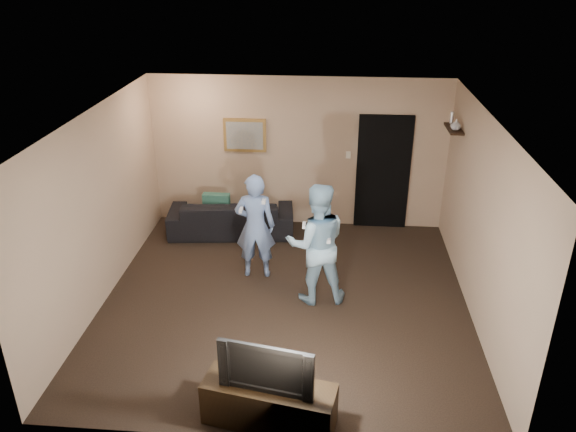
# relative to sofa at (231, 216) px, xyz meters

# --- Properties ---
(ground) EXTENTS (5.00, 5.00, 0.00)m
(ground) POSITION_rel_sofa_xyz_m (1.10, -2.00, -0.31)
(ground) COLOR black
(ground) RESTS_ON ground
(ceiling) EXTENTS (5.00, 5.00, 0.04)m
(ceiling) POSITION_rel_sofa_xyz_m (1.10, -2.00, 2.29)
(ceiling) COLOR silver
(ceiling) RESTS_ON wall_back
(wall_back) EXTENTS (5.00, 0.04, 2.60)m
(wall_back) POSITION_rel_sofa_xyz_m (1.10, 0.50, 0.99)
(wall_back) COLOR tan
(wall_back) RESTS_ON ground
(wall_front) EXTENTS (5.00, 0.04, 2.60)m
(wall_front) POSITION_rel_sofa_xyz_m (1.10, -4.50, 0.99)
(wall_front) COLOR tan
(wall_front) RESTS_ON ground
(wall_left) EXTENTS (0.04, 5.00, 2.60)m
(wall_left) POSITION_rel_sofa_xyz_m (-1.40, -2.00, 0.99)
(wall_left) COLOR tan
(wall_left) RESTS_ON ground
(wall_right) EXTENTS (0.04, 5.00, 2.60)m
(wall_right) POSITION_rel_sofa_xyz_m (3.60, -2.00, 0.99)
(wall_right) COLOR tan
(wall_right) RESTS_ON ground
(sofa) EXTENTS (2.17, 1.02, 0.61)m
(sofa) POSITION_rel_sofa_xyz_m (0.00, 0.00, 0.00)
(sofa) COLOR black
(sofa) RESTS_ON ground
(throw_pillow) EXTENTS (0.46, 0.15, 0.45)m
(throw_pillow) POSITION_rel_sofa_xyz_m (-0.24, 0.00, 0.17)
(throw_pillow) COLOR #194C41
(throw_pillow) RESTS_ON sofa
(painting_frame) EXTENTS (0.72, 0.05, 0.57)m
(painting_frame) POSITION_rel_sofa_xyz_m (0.20, 0.47, 1.29)
(painting_frame) COLOR olive
(painting_frame) RESTS_ON wall_back
(painting_canvas) EXTENTS (0.62, 0.01, 0.47)m
(painting_canvas) POSITION_rel_sofa_xyz_m (0.20, 0.45, 1.29)
(painting_canvas) COLOR slate
(painting_canvas) RESTS_ON painting_frame
(doorway) EXTENTS (0.90, 0.06, 2.00)m
(doorway) POSITION_rel_sofa_xyz_m (2.55, 0.47, 0.69)
(doorway) COLOR black
(doorway) RESTS_ON ground
(light_switch) EXTENTS (0.08, 0.02, 0.12)m
(light_switch) POSITION_rel_sofa_xyz_m (1.95, 0.47, 0.99)
(light_switch) COLOR silver
(light_switch) RESTS_ON wall_back
(wall_shelf) EXTENTS (0.20, 0.60, 0.03)m
(wall_shelf) POSITION_rel_sofa_xyz_m (3.49, -0.20, 1.68)
(wall_shelf) COLOR black
(wall_shelf) RESTS_ON wall_right
(shelf_vase) EXTENTS (0.16, 0.16, 0.16)m
(shelf_vase) POSITION_rel_sofa_xyz_m (3.49, -0.31, 1.78)
(shelf_vase) COLOR #B2B2B7
(shelf_vase) RESTS_ON wall_shelf
(shelf_figurine) EXTENTS (0.06, 0.06, 0.18)m
(shelf_figurine) POSITION_rel_sofa_xyz_m (3.49, 0.04, 1.79)
(shelf_figurine) COLOR silver
(shelf_figurine) RESTS_ON wall_shelf
(tv_console) EXTENTS (1.40, 0.67, 0.48)m
(tv_console) POSITION_rel_sofa_xyz_m (1.14, -4.27, -0.06)
(tv_console) COLOR black
(tv_console) RESTS_ON ground
(television) EXTENTS (0.97, 0.30, 0.55)m
(television) POSITION_rel_sofa_xyz_m (1.14, -4.27, 0.46)
(television) COLOR black
(television) RESTS_ON tv_console
(wii_player_left) EXTENTS (0.61, 0.50, 1.60)m
(wii_player_left) POSITION_rel_sofa_xyz_m (0.61, -1.35, 0.49)
(wii_player_left) COLOR #6D89BD
(wii_player_left) RESTS_ON ground
(wii_player_right) EXTENTS (0.93, 0.77, 1.72)m
(wii_player_right) POSITION_rel_sofa_xyz_m (1.52, -1.93, 0.55)
(wii_player_right) COLOR #95C0D9
(wii_player_right) RESTS_ON ground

